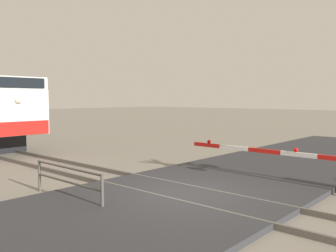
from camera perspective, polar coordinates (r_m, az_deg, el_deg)
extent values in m
plane|color=gray|center=(10.41, 2.89, -11.14)|extent=(160.00, 160.00, 0.00)
cube|color=#59544C|center=(9.86, 0.22, -11.57)|extent=(0.08, 80.00, 0.15)
cube|color=#59544C|center=(10.94, 5.29, -9.98)|extent=(0.08, 80.00, 0.15)
cube|color=#2D2D30|center=(10.39, 2.89, -10.75)|extent=(36.00, 5.95, 0.15)
cube|color=silver|center=(19.41, -24.63, 6.11)|extent=(3.02, 3.10, 0.59)
cube|color=black|center=(17.98, -22.60, 6.34)|extent=(2.62, 0.06, 0.47)
cube|color=red|center=(18.01, -22.39, -0.36)|extent=(2.93, 0.08, 0.64)
sphere|color=#F2EACC|center=(17.95, -22.50, 3.85)|extent=(0.36, 0.36, 0.36)
cube|color=white|center=(12.20, 19.91, -4.26)|extent=(0.10, 1.18, 0.14)
cube|color=red|center=(12.68, 14.94, -3.82)|extent=(0.10, 1.18, 0.14)
cube|color=white|center=(13.25, 10.36, -3.40)|extent=(0.10, 1.18, 0.14)
cube|color=red|center=(13.89, 6.19, -2.99)|extent=(0.10, 1.18, 0.14)
sphere|color=red|center=(12.22, 19.51, -3.57)|extent=(0.14, 0.14, 0.14)
sphere|color=red|center=(13.83, 6.47, -2.44)|extent=(0.14, 0.14, 0.14)
cylinder|color=#4C4742|center=(9.11, -10.32, -10.37)|extent=(0.08, 0.08, 0.95)
cylinder|color=#4C4742|center=(11.58, -19.59, -7.38)|extent=(0.08, 0.08, 0.95)
cylinder|color=#4C4742|center=(10.22, -15.58, -6.35)|extent=(0.06, 3.01, 0.06)
cylinder|color=#4C4742|center=(10.30, -15.53, -8.47)|extent=(0.06, 3.01, 0.06)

